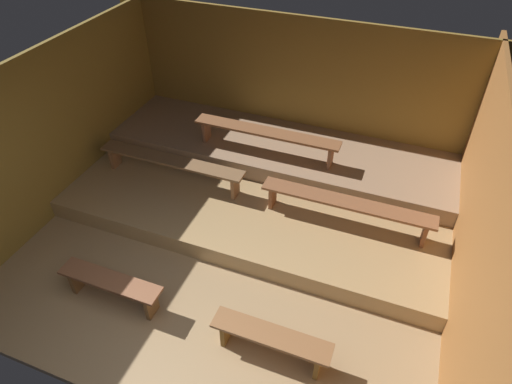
{
  "coord_description": "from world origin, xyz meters",
  "views": [
    {
      "loc": [
        1.74,
        -1.78,
        4.33
      ],
      "look_at": [
        0.05,
        2.58,
        0.46
      ],
      "focal_mm": 30.87,
      "sensor_mm": 36.0,
      "label": 1
    }
  ],
  "objects_px": {
    "bench_floor_right": "(271,339)",
    "bench_lower_right": "(346,205)",
    "bench_floor_left": "(111,284)",
    "bench_middle_center": "(266,135)",
    "bench_lower_left": "(171,163)"
  },
  "relations": [
    {
      "from": "bench_middle_center",
      "to": "bench_floor_right",
      "type": "bearing_deg",
      "value": -68.77
    },
    {
      "from": "bench_floor_right",
      "to": "bench_lower_right",
      "type": "distance_m",
      "value": 2.06
    },
    {
      "from": "bench_floor_left",
      "to": "bench_lower_right",
      "type": "bearing_deg",
      "value": 41.54
    },
    {
      "from": "bench_lower_left",
      "to": "bench_middle_center",
      "type": "height_order",
      "value": "bench_middle_center"
    },
    {
      "from": "bench_lower_left",
      "to": "bench_lower_right",
      "type": "xyz_separation_m",
      "value": [
        2.58,
        0.0,
        0.0
      ]
    },
    {
      "from": "bench_lower_left",
      "to": "bench_lower_right",
      "type": "distance_m",
      "value": 2.58
    },
    {
      "from": "bench_floor_right",
      "to": "bench_lower_right",
      "type": "height_order",
      "value": "bench_lower_right"
    },
    {
      "from": "bench_floor_right",
      "to": "bench_lower_left",
      "type": "relative_size",
      "value": 0.56
    },
    {
      "from": "bench_floor_left",
      "to": "bench_floor_right",
      "type": "bearing_deg",
      "value": 0.0
    },
    {
      "from": "bench_lower_right",
      "to": "bench_floor_left",
      "type": "bearing_deg",
      "value": -138.46
    },
    {
      "from": "bench_lower_right",
      "to": "bench_lower_left",
      "type": "bearing_deg",
      "value": 180.0
    },
    {
      "from": "bench_floor_left",
      "to": "bench_lower_left",
      "type": "relative_size",
      "value": 0.56
    },
    {
      "from": "bench_floor_left",
      "to": "bench_middle_center",
      "type": "height_order",
      "value": "bench_middle_center"
    },
    {
      "from": "bench_floor_right",
      "to": "bench_lower_right",
      "type": "bearing_deg",
      "value": 81.15
    },
    {
      "from": "bench_floor_left",
      "to": "bench_middle_center",
      "type": "xyz_separation_m",
      "value": [
        0.85,
        2.84,
        0.54
      ]
    }
  ]
}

